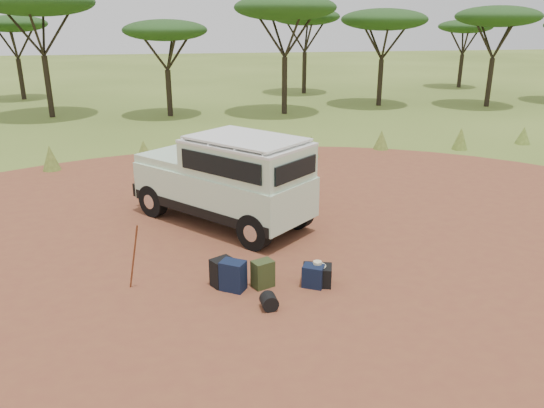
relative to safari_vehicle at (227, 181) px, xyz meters
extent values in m
plane|color=#536524|center=(0.72, -2.35, -1.09)|extent=(140.00, 140.00, 0.00)
cylinder|color=brown|center=(0.72, -2.35, -1.09)|extent=(23.00, 23.00, 0.01)
cone|color=#536524|center=(-5.28, 5.95, -0.67)|extent=(0.60, 0.60, 0.85)
cone|color=#536524|center=(-2.28, 6.85, -0.74)|extent=(0.60, 0.60, 0.70)
cone|color=#536524|center=(0.72, 6.45, -0.64)|extent=(0.60, 0.60, 0.90)
cone|color=#536524|center=(3.72, 6.05, -0.69)|extent=(0.60, 0.60, 0.80)
cone|color=#536524|center=(6.72, 6.75, -0.72)|extent=(0.60, 0.60, 0.75)
cone|color=#536524|center=(9.72, 6.15, -0.67)|extent=(0.60, 0.60, 0.85)
cone|color=#536524|center=(12.72, 6.55, -0.74)|extent=(0.60, 0.60, 0.70)
cylinder|color=black|center=(-7.28, 16.65, 0.44)|extent=(0.28, 0.28, 3.06)
ellipsoid|color=#143815|center=(-7.28, 16.65, 4.48)|extent=(5.50, 5.50, 1.38)
cylinder|color=black|center=(-1.28, 15.85, 0.08)|extent=(0.28, 0.28, 2.34)
ellipsoid|color=#143815|center=(-1.28, 15.85, 3.17)|extent=(4.20, 4.20, 1.05)
cylinder|color=black|center=(4.72, 15.45, 0.37)|extent=(0.28, 0.28, 2.93)
ellipsoid|color=#143815|center=(4.72, 15.45, 4.24)|extent=(5.20, 5.20, 1.30)
cylinder|color=black|center=(10.72, 17.15, 0.21)|extent=(0.28, 0.28, 2.61)
ellipsoid|color=#143815|center=(10.72, 17.15, 3.66)|extent=(4.80, 4.80, 1.20)
cylinder|color=black|center=(16.72, 15.65, 0.26)|extent=(0.28, 0.28, 2.70)
ellipsoid|color=#143815|center=(16.72, 15.65, 3.83)|extent=(4.60, 4.60, 1.15)
cylinder|color=black|center=(-10.28, 23.65, 0.14)|extent=(0.28, 0.28, 2.48)
ellipsoid|color=#143815|center=(-10.28, 23.65, 3.42)|extent=(4.00, 4.00, 1.00)
cylinder|color=black|center=(7.72, 23.15, 0.26)|extent=(0.28, 0.28, 2.70)
ellipsoid|color=#143815|center=(7.72, 23.15, 3.83)|extent=(4.50, 4.50, 1.12)
cylinder|color=black|center=(19.72, 24.15, 0.08)|extent=(0.28, 0.28, 2.34)
ellipsoid|color=#143815|center=(19.72, 24.15, 3.17)|extent=(3.80, 3.80, 0.95)
cube|color=silver|center=(-0.10, 0.12, -0.20)|extent=(4.33, 4.58, 0.95)
cube|color=black|center=(-0.10, 0.12, -0.56)|extent=(4.30, 4.54, 0.24)
cube|color=silver|center=(0.42, -0.49, 0.64)|extent=(3.16, 3.25, 0.75)
cube|color=silver|center=(0.42, -0.49, 1.05)|extent=(3.18, 3.28, 0.06)
cube|color=silver|center=(0.42, -0.49, 1.15)|extent=(2.95, 3.04, 0.05)
cube|color=silver|center=(-1.03, 1.18, 0.37)|extent=(2.39, 2.38, 0.20)
cube|color=black|center=(-0.47, 0.54, 0.68)|extent=(1.25, 1.12, 0.52)
cube|color=black|center=(-0.25, -1.08, 0.68)|extent=(1.58, 1.80, 0.45)
cube|color=black|center=(1.10, 0.10, 0.68)|extent=(1.58, 1.80, 0.45)
cube|color=black|center=(1.35, -1.55, 0.64)|extent=(1.14, 1.01, 0.41)
cube|color=black|center=(-1.61, 1.85, -0.50)|extent=(1.45, 1.29, 0.34)
cylinder|color=black|center=(-1.69, 1.94, 0.30)|extent=(1.02, 0.90, 0.07)
cylinder|color=black|center=(-1.69, 1.94, -0.23)|extent=(1.02, 0.90, 0.07)
cylinder|color=silver|center=(-1.91, 1.77, 0.10)|extent=(0.21, 0.20, 0.22)
cylinder|color=silver|center=(-1.49, 2.14, 0.10)|extent=(0.21, 0.20, 0.22)
cube|color=silver|center=(-1.66, 1.91, -0.38)|extent=(0.34, 0.30, 0.12)
cylinder|color=black|center=(0.23, 1.06, 0.57)|extent=(0.11, 0.11, 0.82)
cylinder|color=black|center=(-1.82, 0.86, -0.67)|extent=(0.76, 0.81, 0.84)
cylinder|color=black|center=(-0.61, 1.92, -0.67)|extent=(0.76, 0.81, 0.84)
cylinder|color=black|center=(0.41, -1.68, -0.67)|extent=(0.76, 0.81, 0.84)
cylinder|color=black|center=(1.61, -0.63, -0.67)|extent=(0.76, 0.81, 0.84)
cylinder|color=brown|center=(-2.07, -3.07, -0.43)|extent=(0.29, 0.20, 1.32)
cube|color=black|center=(-0.46, -3.23, -0.82)|extent=(0.50, 0.45, 0.55)
cube|color=#111D36|center=(-0.28, -3.44, -0.80)|extent=(0.54, 0.51, 0.58)
cube|color=#37421E|center=(0.29, -3.43, -0.83)|extent=(0.46, 0.40, 0.53)
cube|color=#111D36|center=(1.23, -3.60, -0.88)|extent=(0.48, 0.44, 0.43)
cube|color=black|center=(1.33, -3.53, -0.90)|extent=(0.64, 0.54, 0.39)
cylinder|color=black|center=(0.26, -4.26, -0.95)|extent=(0.31, 0.31, 0.29)
cylinder|color=beige|center=(1.33, -3.53, -0.70)|extent=(0.33, 0.33, 0.01)
cylinder|color=beige|center=(1.33, -3.53, -0.65)|extent=(0.17, 0.17, 0.08)
camera|label=1|loc=(-1.21, -12.30, 3.74)|focal=35.00mm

